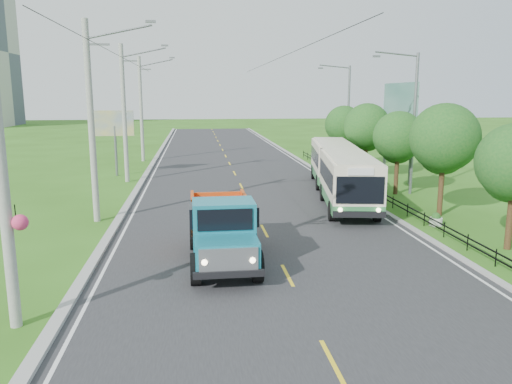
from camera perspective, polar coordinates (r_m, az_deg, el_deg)
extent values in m
plane|color=#2E5D16|center=(18.22, 3.60, -9.52)|extent=(240.00, 240.00, 0.00)
cube|color=#28282B|center=(37.45, -1.98, 1.21)|extent=(14.00, 120.00, 0.02)
cube|color=#9E9E99|center=(37.52, -13.01, 1.05)|extent=(0.40, 120.00, 0.15)
cube|color=#9E9E99|center=(38.72, 8.62, 1.47)|extent=(0.30, 120.00, 0.10)
cube|color=silver|center=(37.48, -12.17, 0.99)|extent=(0.12, 120.00, 0.00)
cube|color=silver|center=(38.59, 7.90, 1.42)|extent=(0.12, 120.00, 0.00)
cube|color=yellow|center=(18.22, 3.61, -9.46)|extent=(0.12, 2.20, 0.00)
cube|color=black|center=(33.30, 12.79, 0.21)|extent=(0.04, 40.00, 0.60)
sphere|color=#D83366|center=(14.96, -25.36, -3.16)|extent=(0.44, 0.44, 0.44)
cylinder|color=gray|center=(26.31, -18.32, 7.45)|extent=(0.32, 0.32, 10.00)
cube|color=slate|center=(26.29, -17.73, 15.78)|extent=(1.20, 0.10, 0.10)
cube|color=slate|center=(26.08, -11.96, 18.53)|extent=(0.50, 0.18, 0.12)
cylinder|color=gray|center=(38.14, -14.84, 8.58)|extent=(0.32, 0.32, 10.00)
cube|color=slate|center=(38.13, -14.36, 14.32)|extent=(1.20, 0.10, 0.10)
cube|color=slate|center=(37.98, -10.39, 16.15)|extent=(0.50, 0.18, 0.12)
cylinder|color=gray|center=(50.05, -13.00, 9.16)|extent=(0.32, 0.32, 10.00)
cube|color=slate|center=(50.04, -12.60, 13.53)|extent=(1.20, 0.10, 0.10)
cube|color=slate|center=(49.93, -9.58, 14.91)|extent=(0.50, 0.18, 0.12)
cylinder|color=#382314|center=(23.34, 27.07, -2.33)|extent=(0.28, 0.28, 2.97)
sphere|color=#164D1A|center=(23.58, 27.14, 1.72)|extent=(2.33, 2.33, 2.33)
cylinder|color=#382314|center=(28.36, 20.41, 0.77)|extent=(0.28, 0.28, 3.36)
sphere|color=#164D1A|center=(28.05, 20.75, 5.84)|extent=(3.60, 3.60, 3.60)
sphere|color=#164D1A|center=(28.65, 20.55, 4.50)|extent=(2.64, 2.64, 2.64)
cylinder|color=#382314|center=(33.75, 15.76, 2.30)|extent=(0.28, 0.28, 3.02)
sphere|color=#164D1A|center=(33.50, 15.96, 6.14)|extent=(3.24, 3.24, 3.24)
sphere|color=#164D1A|center=(34.09, 15.89, 5.12)|extent=(2.38, 2.38, 2.38)
cylinder|color=#382314|center=(39.28, 12.42, 3.80)|extent=(0.28, 0.28, 3.25)
sphere|color=#164D1A|center=(39.06, 12.57, 7.34)|extent=(3.48, 3.48, 3.48)
sphere|color=#164D1A|center=(39.65, 12.56, 6.39)|extent=(2.55, 2.55, 2.55)
cylinder|color=#382314|center=(44.96, 9.90, 4.67)|extent=(0.28, 0.28, 3.08)
sphere|color=#164D1A|center=(44.77, 10.00, 7.61)|extent=(3.30, 3.30, 3.30)
sphere|color=#164D1A|center=(45.35, 10.03, 6.81)|extent=(2.42, 2.42, 2.42)
cylinder|color=slate|center=(33.85, 17.60, 7.32)|extent=(0.20, 0.20, 9.00)
cylinder|color=slate|center=(33.34, 15.79, 14.94)|extent=(2.80, 0.10, 0.34)
cube|color=slate|center=(32.86, 13.61, 14.85)|extent=(0.45, 0.16, 0.12)
cylinder|color=slate|center=(46.94, 10.49, 8.54)|extent=(0.20, 0.20, 9.00)
cylinder|color=slate|center=(46.57, 8.99, 13.98)|extent=(2.80, 0.10, 0.34)
cube|color=slate|center=(46.23, 7.39, 13.86)|extent=(0.45, 0.16, 0.12)
cylinder|color=silver|center=(26.37, 19.84, -3.22)|extent=(0.64, 0.64, 0.40)
sphere|color=#164D1A|center=(26.32, 19.88, -2.69)|extent=(0.44, 0.44, 0.44)
cylinder|color=silver|center=(33.53, 13.75, 0.07)|extent=(0.64, 0.64, 0.40)
sphere|color=#164D1A|center=(33.48, 13.77, 0.49)|extent=(0.44, 0.44, 0.44)
cylinder|color=silver|center=(40.99, 9.84, 2.18)|extent=(0.64, 0.64, 0.40)
sphere|color=#164D1A|center=(40.95, 9.85, 2.52)|extent=(0.44, 0.44, 0.44)
cylinder|color=slate|center=(41.49, -15.73, 4.54)|extent=(0.20, 0.20, 4.00)
cube|color=yellow|center=(41.31, -15.89, 7.57)|extent=(3.00, 0.15, 2.00)
cylinder|color=slate|center=(37.81, 17.32, 4.62)|extent=(0.24, 0.24, 5.00)
cylinder|color=slate|center=(42.39, 14.56, 5.41)|extent=(0.24, 0.24, 5.00)
cube|color=#144C47|center=(39.90, 16.11, 9.75)|extent=(0.20, 6.00, 3.00)
cube|color=#2F763E|center=(28.35, 10.48, -0.51)|extent=(3.75, 7.95, 0.56)
cube|color=beige|center=(28.12, 10.57, 2.01)|extent=(3.75, 7.95, 1.97)
cube|color=black|center=(28.12, 10.57, 2.03)|extent=(3.70, 7.36, 0.97)
cube|color=#2F763E|center=(36.56, 8.67, 2.12)|extent=(3.67, 7.45, 0.56)
cube|color=beige|center=(36.38, 8.73, 4.08)|extent=(3.67, 7.45, 1.97)
cube|color=black|center=(36.38, 8.73, 4.10)|extent=(3.61, 6.85, 0.97)
cube|color=#4C4C4C|center=(32.41, 9.49, 2.72)|extent=(2.53, 1.39, 2.42)
cube|color=black|center=(24.41, 11.81, 0.20)|extent=(2.27, 0.43, 1.32)
cylinder|color=black|center=(25.94, 8.67, -2.16)|extent=(0.49, 1.10, 1.06)
cylinder|color=black|center=(26.29, 13.67, -2.17)|extent=(0.49, 1.10, 1.06)
cylinder|color=black|center=(30.80, 7.68, -0.04)|extent=(0.49, 1.10, 1.06)
cylinder|color=black|center=(31.09, 11.91, -0.08)|extent=(0.49, 1.10, 1.06)
cylinder|color=black|center=(34.19, 7.16, 1.07)|extent=(0.49, 1.10, 1.06)
cylinder|color=black|center=(34.46, 10.98, 1.03)|extent=(0.49, 1.10, 1.06)
cylinder|color=black|center=(38.80, 6.60, 2.26)|extent=(0.49, 1.10, 1.06)
cylinder|color=black|center=(39.04, 9.97, 2.22)|extent=(0.49, 1.10, 1.06)
cube|color=#167488|center=(16.99, -3.34, -7.08)|extent=(2.15, 1.44, 1.01)
cube|color=#167488|center=(18.30, -3.73, -4.10)|extent=(2.25, 1.65, 2.03)
cube|color=black|center=(18.17, -3.75, -2.56)|extent=(2.47, 1.35, 0.71)
cube|color=black|center=(19.35, -3.86, -6.23)|extent=(1.09, 6.09, 0.25)
cube|color=#C44612|center=(20.74, -4.21, -2.15)|extent=(2.37, 3.07, 1.32)
cylinder|color=black|center=(17.32, -6.93, -8.73)|extent=(0.37, 1.12, 1.11)
cylinder|color=black|center=(17.47, 0.15, -8.48)|extent=(0.37, 1.12, 1.11)
cylinder|color=black|center=(21.18, -7.09, -5.04)|extent=(0.37, 1.12, 1.11)
cylinder|color=black|center=(21.30, -1.34, -4.87)|extent=(0.37, 1.12, 1.11)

